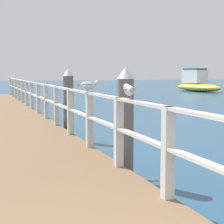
# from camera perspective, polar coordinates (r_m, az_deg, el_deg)

# --- Properties ---
(pier_deck) EXTENTS (2.54, 23.95, 0.46)m
(pier_deck) POSITION_cam_1_polar(r_m,az_deg,el_deg) (13.54, -15.70, -1.31)
(pier_deck) COLOR brown
(pier_deck) RESTS_ON ground_plane
(pier_railing) EXTENTS (0.12, 22.47, 1.05)m
(pier_railing) POSITION_cam_1_polar(r_m,az_deg,el_deg) (13.59, -10.79, 2.54)
(pier_railing) COLOR beige
(pier_railing) RESTS_ON pier_deck
(dock_piling_near) EXTENTS (0.29, 0.29, 1.97)m
(dock_piling_near) POSITION_cam_1_polar(r_m,az_deg,el_deg) (6.64, 1.98, -1.81)
(dock_piling_near) COLOR #6B6056
(dock_piling_near) RESTS_ON ground_plane
(dock_piling_far) EXTENTS (0.29, 0.29, 1.97)m
(dock_piling_far) POSITION_cam_1_polar(r_m,az_deg,el_deg) (10.76, -6.42, 1.14)
(dock_piling_far) COLOR #6B6056
(dock_piling_far) RESTS_ON ground_plane
(seagull_foreground) EXTENTS (0.21, 0.48, 0.21)m
(seagull_foreground) POSITION_cam_1_polar(r_m,az_deg,el_deg) (5.42, 2.51, 3.30)
(seagull_foreground) COLOR white
(seagull_foreground) RESTS_ON pier_railing
(seagull_background) EXTENTS (0.48, 0.19, 0.21)m
(seagull_background) POSITION_cam_1_polar(r_m,az_deg,el_deg) (7.42, -3.52, 4.01)
(seagull_background) COLOR white
(seagull_background) RESTS_ON pier_railing
(boat_1) EXTENTS (2.63, 6.25, 2.19)m
(boat_1) POSITION_cam_1_polar(r_m,az_deg,el_deg) (38.07, 12.40, 4.08)
(boat_1) COLOR gold
(boat_1) RESTS_ON ground_plane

